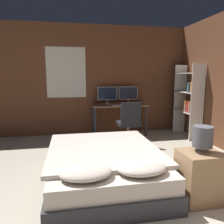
{
  "coord_description": "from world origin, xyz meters",
  "views": [
    {
      "loc": [
        -0.79,
        -1.67,
        1.46
      ],
      "look_at": [
        0.02,
        2.54,
        0.75
      ],
      "focal_mm": 35.0,
      "sensor_mm": 36.0,
      "label": 1
    }
  ],
  "objects_px": {
    "bedside_lamp": "(203,137)",
    "office_chair": "(129,127)",
    "computer_mouse": "(133,104)",
    "monitor_left": "(107,94)",
    "keyboard": "(121,105)",
    "desk": "(119,109)",
    "bed": "(104,166)",
    "nightstand": "(200,176)",
    "bookshelf": "(190,98)",
    "monitor_right": "(128,94)"
  },
  "relations": [
    {
      "from": "bookshelf",
      "to": "computer_mouse",
      "type": "bearing_deg",
      "value": 166.2
    },
    {
      "from": "computer_mouse",
      "to": "office_chair",
      "type": "xyz_separation_m",
      "value": [
        -0.27,
        -0.59,
        -0.4
      ]
    },
    {
      "from": "bed",
      "to": "keyboard",
      "type": "relative_size",
      "value": 4.57
    },
    {
      "from": "bed",
      "to": "bedside_lamp",
      "type": "height_order",
      "value": "bedside_lamp"
    },
    {
      "from": "keyboard",
      "to": "monitor_left",
      "type": "bearing_deg",
      "value": 128.03
    },
    {
      "from": "bed",
      "to": "bookshelf",
      "type": "distance_m",
      "value": 3.08
    },
    {
      "from": "monitor_right",
      "to": "bookshelf",
      "type": "xyz_separation_m",
      "value": [
        1.33,
        -0.66,
        -0.07
      ]
    },
    {
      "from": "monitor_right",
      "to": "bookshelf",
      "type": "height_order",
      "value": "bookshelf"
    },
    {
      "from": "monitor_right",
      "to": "office_chair",
      "type": "relative_size",
      "value": 0.53
    },
    {
      "from": "desk",
      "to": "office_chair",
      "type": "height_order",
      "value": "office_chair"
    },
    {
      "from": "keyboard",
      "to": "office_chair",
      "type": "bearing_deg",
      "value": -86.76
    },
    {
      "from": "nightstand",
      "to": "desk",
      "type": "distance_m",
      "value": 3.05
    },
    {
      "from": "nightstand",
      "to": "keyboard",
      "type": "xyz_separation_m",
      "value": [
        -0.29,
        2.85,
        0.48
      ]
    },
    {
      "from": "keyboard",
      "to": "computer_mouse",
      "type": "xyz_separation_m",
      "value": [
        0.3,
        0.0,
        0.01
      ]
    },
    {
      "from": "bed",
      "to": "computer_mouse",
      "type": "distance_m",
      "value": 2.49
    },
    {
      "from": "bed",
      "to": "computer_mouse",
      "type": "xyz_separation_m",
      "value": [
        1.04,
        2.19,
        0.55
      ]
    },
    {
      "from": "desk",
      "to": "keyboard",
      "type": "bearing_deg",
      "value": -90.0
    },
    {
      "from": "monitor_left",
      "to": "monitor_right",
      "type": "distance_m",
      "value": 0.54
    },
    {
      "from": "monitor_left",
      "to": "bookshelf",
      "type": "relative_size",
      "value": 0.29
    },
    {
      "from": "office_chair",
      "to": "bed",
      "type": "bearing_deg",
      "value": -115.96
    },
    {
      "from": "nightstand",
      "to": "keyboard",
      "type": "relative_size",
      "value": 1.42
    },
    {
      "from": "desk",
      "to": "bookshelf",
      "type": "distance_m",
      "value": 1.7
    },
    {
      "from": "bed",
      "to": "nightstand",
      "type": "bearing_deg",
      "value": -32.63
    },
    {
      "from": "monitor_left",
      "to": "keyboard",
      "type": "relative_size",
      "value": 1.18
    },
    {
      "from": "keyboard",
      "to": "desk",
      "type": "bearing_deg",
      "value": 90.0
    },
    {
      "from": "monitor_right",
      "to": "keyboard",
      "type": "distance_m",
      "value": 0.5
    },
    {
      "from": "monitor_right",
      "to": "desk",
      "type": "bearing_deg",
      "value": -147.15
    },
    {
      "from": "desk",
      "to": "bookshelf",
      "type": "height_order",
      "value": "bookshelf"
    },
    {
      "from": "keyboard",
      "to": "nightstand",
      "type": "bearing_deg",
      "value": -84.22
    },
    {
      "from": "office_chair",
      "to": "desk",
      "type": "bearing_deg",
      "value": 92.51
    },
    {
      "from": "bedside_lamp",
      "to": "office_chair",
      "type": "distance_m",
      "value": 2.3
    },
    {
      "from": "desk",
      "to": "office_chair",
      "type": "relative_size",
      "value": 1.46
    },
    {
      "from": "bed",
      "to": "monitor_right",
      "type": "relative_size",
      "value": 3.88
    },
    {
      "from": "bookshelf",
      "to": "office_chair",
      "type": "bearing_deg",
      "value": -170.08
    },
    {
      "from": "bed",
      "to": "bedside_lamp",
      "type": "bearing_deg",
      "value": -32.63
    },
    {
      "from": "monitor_left",
      "to": "monitor_right",
      "type": "bearing_deg",
      "value": 0.0
    },
    {
      "from": "bedside_lamp",
      "to": "computer_mouse",
      "type": "bearing_deg",
      "value": 89.77
    },
    {
      "from": "bedside_lamp",
      "to": "computer_mouse",
      "type": "xyz_separation_m",
      "value": [
        0.01,
        2.85,
        0.01
      ]
    },
    {
      "from": "nightstand",
      "to": "monitor_right",
      "type": "xyz_separation_m",
      "value": [
        -0.02,
        3.19,
        0.72
      ]
    },
    {
      "from": "desk",
      "to": "office_chair",
      "type": "distance_m",
      "value": 0.81
    },
    {
      "from": "computer_mouse",
      "to": "bookshelf",
      "type": "distance_m",
      "value": 1.35
    },
    {
      "from": "computer_mouse",
      "to": "office_chair",
      "type": "relative_size",
      "value": 0.08
    },
    {
      "from": "bedside_lamp",
      "to": "monitor_left",
      "type": "height_order",
      "value": "monitor_left"
    },
    {
      "from": "monitor_left",
      "to": "keyboard",
      "type": "distance_m",
      "value": 0.5
    },
    {
      "from": "monitor_right",
      "to": "monitor_left",
      "type": "bearing_deg",
      "value": 180.0
    },
    {
      "from": "nightstand",
      "to": "bookshelf",
      "type": "distance_m",
      "value": 2.92
    },
    {
      "from": "bookshelf",
      "to": "bed",
      "type": "bearing_deg",
      "value": -141.43
    },
    {
      "from": "bedside_lamp",
      "to": "keyboard",
      "type": "distance_m",
      "value": 2.86
    },
    {
      "from": "bedside_lamp",
      "to": "keyboard",
      "type": "bearing_deg",
      "value": 95.78
    },
    {
      "from": "bookshelf",
      "to": "keyboard",
      "type": "bearing_deg",
      "value": 168.71
    }
  ]
}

